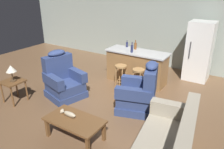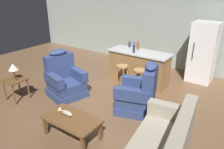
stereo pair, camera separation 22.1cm
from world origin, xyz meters
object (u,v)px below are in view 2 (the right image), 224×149
at_px(fish_figurine, 66,113).
at_px(recliner_near_lamp, 64,80).
at_px(kitchen_island, 139,67).
at_px(bottle_short_amber, 134,49).
at_px(table_lamp, 13,68).
at_px(bottle_tall_green, 138,46).
at_px(bottle_wine_dark, 130,45).
at_px(end_table, 15,83).
at_px(bar_stool_left, 122,73).
at_px(refrigerator, 203,52).
at_px(recliner_near_island, 139,94).
at_px(bar_stool_right, 139,77).
at_px(coffee_table, 72,121).

relative_size(fish_figurine, recliner_near_lamp, 0.28).
distance_m(kitchen_island, bottle_short_amber, 0.62).
distance_m(table_lamp, bottle_tall_green, 3.40).
bearing_deg(bottle_short_amber, table_lamp, -126.58).
height_order(fish_figurine, bottle_short_amber, bottle_short_amber).
bearing_deg(kitchen_island, bottle_wine_dark, 153.03).
xyz_separation_m(end_table, bar_stool_left, (1.83, 2.07, 0.01)).
xyz_separation_m(recliner_near_lamp, kitchen_island, (1.19, 1.82, 0.06)).
xyz_separation_m(refrigerator, bottle_short_amber, (-1.53, -1.38, 0.18)).
relative_size(table_lamp, refrigerator, 0.23).
height_order(kitchen_island, bar_stool_left, kitchen_island).
distance_m(recliner_near_island, bar_stool_right, 0.87).
distance_m(bottle_tall_green, bottle_short_amber, 0.34).
bearing_deg(bottle_wine_dark, end_table, -117.33).
relative_size(bar_stool_left, bottle_tall_green, 2.48).
bearing_deg(bottle_wine_dark, refrigerator, 26.43).
bearing_deg(end_table, recliner_near_lamp, 47.38).
distance_m(table_lamp, bottle_wine_dark, 3.31).
xyz_separation_m(coffee_table, bottle_wine_dark, (-0.69, 3.22, 0.67)).
relative_size(recliner_near_island, bottle_tall_green, 4.38).
xyz_separation_m(bottle_short_amber, bottle_wine_dark, (-0.39, 0.42, -0.03)).
xyz_separation_m(coffee_table, recliner_near_island, (0.57, 1.58, 0.06)).
bearing_deg(bar_stool_left, recliner_near_island, -38.53).
distance_m(recliner_near_lamp, table_lamp, 1.26).
bearing_deg(coffee_table, bar_stool_left, 99.22).
distance_m(table_lamp, bar_stool_right, 3.14).
distance_m(end_table, bottle_short_amber, 3.22).
xyz_separation_m(table_lamp, kitchen_island, (1.96, 2.71, -0.39)).
bearing_deg(bottle_tall_green, fish_figurine, -86.59).
height_order(recliner_near_lamp, bottle_tall_green, bottle_tall_green).
bearing_deg(kitchen_island, coffee_table, -85.94).
bearing_deg(bar_stool_left, bottle_short_amber, 79.61).
bearing_deg(fish_figurine, bottle_tall_green, 93.41).
bearing_deg(bar_stool_right, bottle_short_amber, 134.90).
bearing_deg(bar_stool_right, kitchen_island, 120.10).
bearing_deg(end_table, fish_figurine, -6.69).
xyz_separation_m(refrigerator, bottle_wine_dark, (-1.93, -0.96, 0.15)).
bearing_deg(bottle_tall_green, bar_stool_left, -91.60).
xyz_separation_m(recliner_near_lamp, bottle_short_amber, (1.10, 1.64, 0.64)).
bearing_deg(coffee_table, recliner_near_island, 70.13).
xyz_separation_m(bar_stool_right, bottle_short_amber, (-0.45, 0.45, 0.59)).
relative_size(coffee_table, refrigerator, 0.62).
relative_size(recliner_near_lamp, table_lamp, 2.93).
xyz_separation_m(bar_stool_left, refrigerator, (1.62, 1.83, 0.41)).
xyz_separation_m(bar_stool_left, bottle_tall_green, (0.02, 0.79, 0.58)).
height_order(end_table, kitchen_island, kitchen_island).
xyz_separation_m(bar_stool_left, bar_stool_right, (0.53, 0.00, 0.00)).
bearing_deg(recliner_near_lamp, table_lamp, -115.52).
xyz_separation_m(end_table, bottle_short_amber, (1.91, 2.52, 0.60)).
height_order(recliner_near_island, kitchen_island, recliner_near_island).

